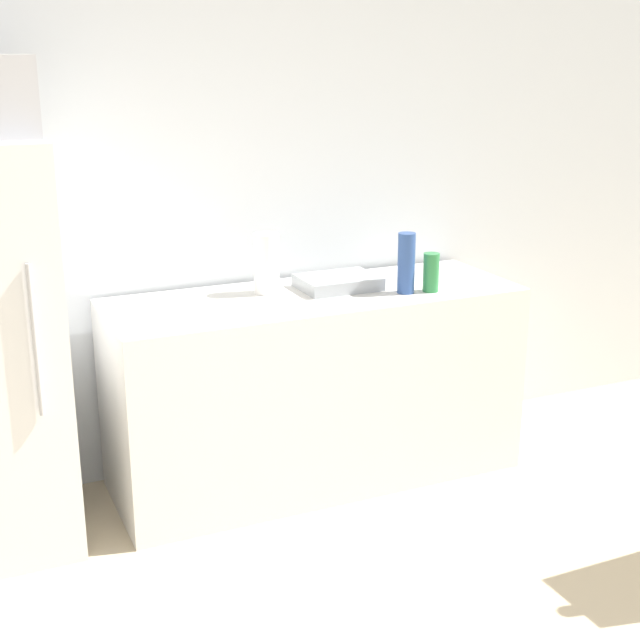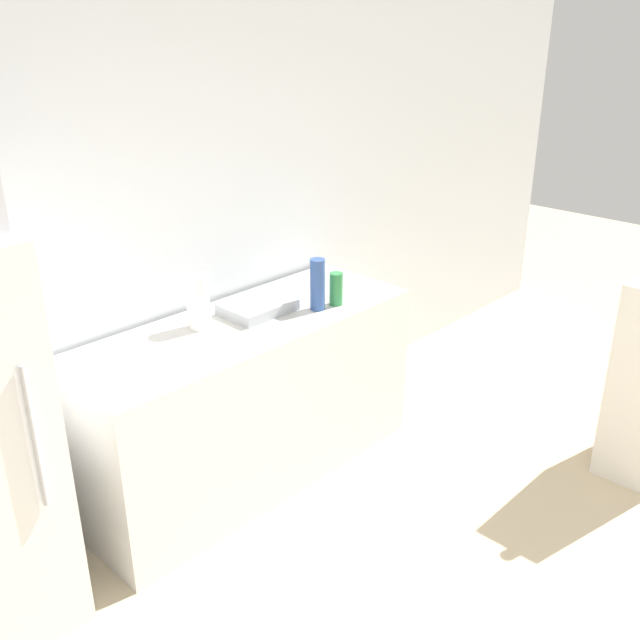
{
  "view_description": "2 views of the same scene",
  "coord_description": "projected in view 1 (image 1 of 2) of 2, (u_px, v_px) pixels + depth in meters",
  "views": [
    {
      "loc": [
        -1.28,
        -1.0,
        2.0
      ],
      "look_at": [
        0.16,
        2.19,
        0.94
      ],
      "focal_mm": 50.0,
      "sensor_mm": 36.0,
      "label": 1
    },
    {
      "loc": [
        -1.83,
        0.01,
        2.38
      ],
      "look_at": [
        0.38,
        2.13,
        1.06
      ],
      "focal_mm": 40.0,
      "sensor_mm": 36.0,
      "label": 2
    }
  ],
  "objects": [
    {
      "name": "paper_towel_roll",
      "position": [
        266.0,
        264.0,
        4.09
      ],
      "size": [
        0.12,
        0.12,
        0.28
      ],
      "primitive_type": "cylinder",
      "color": "white",
      "rests_on": "counter"
    },
    {
      "name": "sink_basin",
      "position": [
        338.0,
        282.0,
        4.2
      ],
      "size": [
        0.36,
        0.27,
        0.06
      ],
      "primitive_type": "cube",
      "color": "#9EA3A8",
      "rests_on": "counter"
    },
    {
      "name": "wall_back",
      "position": [
        218.0,
        204.0,
        4.22
      ],
      "size": [
        8.0,
        0.06,
        2.6
      ],
      "primitive_type": "cube",
      "color": "silver",
      "rests_on": "ground_plane"
    },
    {
      "name": "bottle_short",
      "position": [
        431.0,
        272.0,
        4.13
      ],
      "size": [
        0.07,
        0.07,
        0.18
      ],
      "primitive_type": "cylinder",
      "color": "#2D7F42",
      "rests_on": "counter"
    },
    {
      "name": "counter",
      "position": [
        315.0,
        387.0,
        4.24
      ],
      "size": [
        1.93,
        0.68,
        0.92
      ],
      "primitive_type": "cube",
      "color": "silver",
      "rests_on": "ground_plane"
    },
    {
      "name": "bottle_tall",
      "position": [
        406.0,
        263.0,
        4.09
      ],
      "size": [
        0.08,
        0.08,
        0.28
      ],
      "primitive_type": "cylinder",
      "color": "#2D4C8C",
      "rests_on": "counter"
    }
  ]
}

